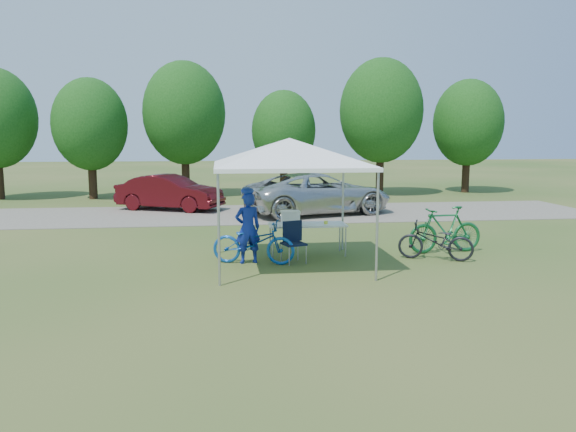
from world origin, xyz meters
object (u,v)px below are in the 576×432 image
(cyclist, at_px, (248,228))
(bike_blue, at_px, (254,242))
(bike_dark, at_px, (436,241))
(minivan, at_px, (318,193))
(sedan, at_px, (170,192))
(cooler, at_px, (290,217))
(folding_table, at_px, (307,226))
(folding_chair, at_px, (293,238))
(bike_green, at_px, (445,230))

(cyclist, height_order, bike_blue, cyclist)
(bike_dark, bearing_deg, minivan, -145.81)
(sedan, bearing_deg, cyclist, -140.71)
(bike_blue, height_order, minivan, minivan)
(cooler, distance_m, sedan, 9.11)
(cyclist, distance_m, sedan, 9.43)
(folding_table, bearing_deg, cooler, 180.00)
(bike_dark, bearing_deg, sedan, -120.31)
(folding_table, distance_m, folding_chair, 0.84)
(bike_blue, distance_m, bike_green, 4.65)
(folding_table, bearing_deg, cyclist, -154.25)
(folding_table, relative_size, bike_green, 0.96)
(folding_chair, bearing_deg, folding_table, 40.32)
(cooler, xyz_separation_m, bike_dark, (3.17, -0.91, -0.46))
(cyclist, xyz_separation_m, bike_blue, (0.12, -0.09, -0.30))
(minivan, bearing_deg, folding_chair, 149.24)
(minivan, height_order, sedan, minivan)
(folding_table, bearing_deg, bike_dark, -18.19)
(bike_green, xyz_separation_m, sedan, (-7.17, 8.59, 0.11))
(folding_chair, relative_size, bike_dark, 0.55)
(bike_dark, bearing_deg, folding_chair, -69.36)
(bike_green, bearing_deg, sedan, -145.87)
(folding_chair, distance_m, minivan, 7.60)
(bike_dark, bearing_deg, bike_green, 168.69)
(bike_green, distance_m, bike_dark, 0.92)
(bike_green, distance_m, sedan, 11.19)
(cooler, relative_size, cyclist, 0.28)
(cyclist, bearing_deg, bike_green, 174.16)
(folding_table, height_order, minivan, minivan)
(folding_table, xyz_separation_m, folding_chair, (-0.43, -0.71, -0.16))
(cyclist, height_order, minivan, cyclist)
(folding_chair, xyz_separation_m, minivan, (1.87, 7.37, 0.21))
(bike_blue, relative_size, bike_dark, 1.10)
(folding_table, height_order, folding_chair, folding_chair)
(bike_dark, xyz_separation_m, sedan, (-6.64, 9.33, 0.24))
(bike_green, bearing_deg, cyclist, -89.49)
(cooler, distance_m, bike_dark, 3.33)
(folding_chair, relative_size, cooler, 2.09)
(folding_table, distance_m, bike_dark, 2.93)
(folding_chair, bearing_deg, cooler, 69.01)
(bike_blue, relative_size, bike_green, 0.98)
(cyclist, relative_size, minivan, 0.30)
(cooler, relative_size, sedan, 0.11)
(bike_blue, height_order, bike_dark, bike_blue)
(minivan, distance_m, sedan, 5.60)
(cooler, height_order, bike_green, bike_green)
(cooler, height_order, sedan, sedan)
(cyclist, bearing_deg, folding_chair, 166.66)
(bike_blue, bearing_deg, folding_chair, -69.07)
(cooler, bearing_deg, bike_blue, -139.44)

